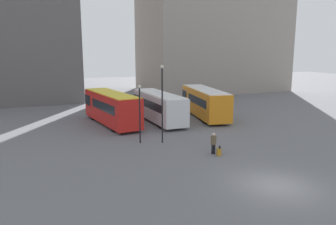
# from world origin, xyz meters

# --- Properties ---
(ground_plane) EXTENTS (160.00, 160.00, 0.00)m
(ground_plane) POSITION_xyz_m (0.00, 0.00, 0.00)
(ground_plane) COLOR slate
(bus_0) EXTENTS (4.06, 10.41, 3.29)m
(bus_0) POSITION_xyz_m (-5.39, 19.23, 1.78)
(bus_0) COLOR red
(bus_0) RESTS_ON ground_plane
(bus_1) EXTENTS (2.76, 9.90, 3.10)m
(bus_1) POSITION_xyz_m (-0.39, 18.62, 1.68)
(bus_1) COLOR silver
(bus_1) RESTS_ON ground_plane
(bus_2) EXTENTS (4.23, 10.86, 3.25)m
(bus_2) POSITION_xyz_m (5.40, 19.11, 1.77)
(bus_2) COLOR orange
(bus_2) RESTS_ON ground_plane
(traveler) EXTENTS (0.46, 0.46, 1.61)m
(traveler) POSITION_xyz_m (-0.47, 6.45, 0.95)
(traveler) COLOR black
(traveler) RESTS_ON ground_plane
(suitcase) EXTENTS (0.30, 0.33, 0.76)m
(suitcase) POSITION_xyz_m (-0.27, 5.97, 0.27)
(suitcase) COLOR #B27A1E
(suitcase) RESTS_ON ground_plane
(lamp_post_0) EXTENTS (0.28, 0.28, 4.82)m
(lamp_post_0) POSITION_xyz_m (-4.68, 11.22, 2.89)
(lamp_post_0) COLOR black
(lamp_post_0) RESTS_ON ground_plane
(lamp_post_1) EXTENTS (0.28, 0.28, 6.41)m
(lamp_post_1) POSITION_xyz_m (-2.95, 10.60, 3.72)
(lamp_post_1) COLOR black
(lamp_post_1) RESTS_ON ground_plane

